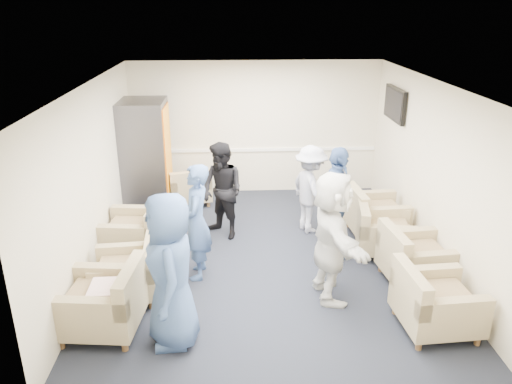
{
  "coord_description": "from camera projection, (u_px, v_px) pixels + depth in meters",
  "views": [
    {
      "loc": [
        -0.49,
        -6.92,
        3.75
      ],
      "look_at": [
        -0.13,
        0.2,
        1.03
      ],
      "focal_mm": 35.0,
      "sensor_mm": 36.0,
      "label": 1
    }
  ],
  "objects": [
    {
      "name": "floor",
      "position": [
        265.0,
        258.0,
        7.82
      ],
      "size": [
        6.0,
        6.0,
        0.0
      ],
      "primitive_type": "plane",
      "color": "black",
      "rests_on": "ground"
    },
    {
      "name": "ceiling",
      "position": [
        266.0,
        84.0,
        6.86
      ],
      "size": [
        6.0,
        6.0,
        0.0
      ],
      "primitive_type": "plane",
      "rotation": [
        3.14,
        0.0,
        0.0
      ],
      "color": "white",
      "rests_on": "back_wall"
    },
    {
      "name": "back_wall",
      "position": [
        255.0,
        128.0,
        10.14
      ],
      "size": [
        5.0,
        0.02,
        2.7
      ],
      "primitive_type": "cube",
      "color": "beige",
      "rests_on": "floor"
    },
    {
      "name": "front_wall",
      "position": [
        288.0,
        284.0,
        4.54
      ],
      "size": [
        5.0,
        0.02,
        2.7
      ],
      "primitive_type": "cube",
      "color": "beige",
      "rests_on": "floor"
    },
    {
      "name": "left_wall",
      "position": [
        93.0,
        179.0,
        7.22
      ],
      "size": [
        0.02,
        6.0,
        2.7
      ],
      "primitive_type": "cube",
      "color": "beige",
      "rests_on": "floor"
    },
    {
      "name": "right_wall",
      "position": [
        432.0,
        174.0,
        7.46
      ],
      "size": [
        0.02,
        6.0,
        2.7
      ],
      "primitive_type": "cube",
      "color": "beige",
      "rests_on": "floor"
    },
    {
      "name": "chair_rail",
      "position": [
        255.0,
        150.0,
        10.28
      ],
      "size": [
        4.98,
        0.04,
        0.06
      ],
      "primitive_type": "cube",
      "color": "white",
      "rests_on": "back_wall"
    },
    {
      "name": "tv",
      "position": [
        395.0,
        104.0,
        8.89
      ],
      "size": [
        0.1,
        1.0,
        0.58
      ],
      "color": "black",
      "rests_on": "right_wall"
    },
    {
      "name": "armchair_left_near",
      "position": [
        106.0,
        304.0,
        5.98
      ],
      "size": [
        1.01,
        1.01,
        0.74
      ],
      "rotation": [
        0.0,
        0.0,
        -1.67
      ],
      "color": "#9D8B65",
      "rests_on": "floor"
    },
    {
      "name": "armchair_left_mid",
      "position": [
        130.0,
        274.0,
        6.7
      ],
      "size": [
        0.9,
        0.9,
        0.67
      ],
      "rotation": [
        0.0,
        0.0,
        -1.49
      ],
      "color": "#9D8B65",
      "rests_on": "floor"
    },
    {
      "name": "armchair_left_far",
      "position": [
        138.0,
        233.0,
        7.8
      ],
      "size": [
        1.0,
        1.0,
        0.73
      ],
      "rotation": [
        0.0,
        0.0,
        -1.68
      ],
      "color": "#9D8B65",
      "rests_on": "floor"
    },
    {
      "name": "armchair_right_near",
      "position": [
        433.0,
        304.0,
        6.0
      ],
      "size": [
        0.94,
        0.94,
        0.71
      ],
      "rotation": [
        0.0,
        0.0,
        1.64
      ],
      "color": "#9D8B65",
      "rests_on": "floor"
    },
    {
      "name": "armchair_right_midnear",
      "position": [
        413.0,
        260.0,
        7.02
      ],
      "size": [
        0.97,
        0.97,
        0.71
      ],
      "rotation": [
        0.0,
        0.0,
        1.67
      ],
      "color": "#9D8B65",
      "rests_on": "floor"
    },
    {
      "name": "armchair_right_midfar",
      "position": [
        381.0,
        233.0,
        7.87
      ],
      "size": [
        0.98,
        0.98,
        0.68
      ],
      "rotation": [
        0.0,
        0.0,
        1.41
      ],
      "color": "#9D8B65",
      "rests_on": "floor"
    },
    {
      "name": "armchair_right_far",
      "position": [
        373.0,
        216.0,
        8.47
      ],
      "size": [
        0.95,
        0.95,
        0.72
      ],
      "rotation": [
        0.0,
        0.0,
        1.64
      ],
      "color": "#9D8B65",
      "rests_on": "floor"
    },
    {
      "name": "armchair_corner",
      "position": [
        189.0,
        188.0,
        9.81
      ],
      "size": [
        0.98,
        0.98,
        0.64
      ],
      "rotation": [
        0.0,
        0.0,
        3.4
      ],
      "color": "#9D8B65",
      "rests_on": "floor"
    },
    {
      "name": "vending_machine",
      "position": [
        146.0,
        156.0,
        9.32
      ],
      "size": [
        0.85,
        0.99,
        2.1
      ],
      "color": "#4D4D54",
      "rests_on": "floor"
    },
    {
      "name": "backpack",
      "position": [
        167.0,
        270.0,
        7.03
      ],
      "size": [
        0.29,
        0.24,
        0.43
      ],
      "rotation": [
        0.0,
        0.0,
        0.3
      ],
      "color": "black",
      "rests_on": "floor"
    },
    {
      "name": "pillow",
      "position": [
        104.0,
        290.0,
        5.92
      ],
      "size": [
        0.33,
        0.44,
        0.12
      ],
      "primitive_type": "cube",
      "rotation": [
        0.0,
        0.0,
        -1.54
      ],
      "color": "white",
      "rests_on": "armchair_left_near"
    },
    {
      "name": "person_front_left",
      "position": [
        171.0,
        271.0,
        5.59
      ],
      "size": [
        0.71,
        0.98,
        1.86
      ],
      "primitive_type": "imported",
      "rotation": [
        0.0,
        0.0,
        -1.44
      ],
      "color": "#3C5890",
      "rests_on": "floor"
    },
    {
      "name": "person_mid_left",
      "position": [
        197.0,
        222.0,
        7.03
      ],
      "size": [
        0.43,
        0.64,
        1.69
      ],
      "primitive_type": "imported",
      "rotation": [
        0.0,
        0.0,
        -1.62
      ],
      "color": "#3C5890",
      "rests_on": "floor"
    },
    {
      "name": "person_back_left",
      "position": [
        222.0,
        191.0,
        8.27
      ],
      "size": [
        1.0,
        1.0,
        1.63
      ],
      "primitive_type": "imported",
      "rotation": [
        0.0,
        0.0,
        -0.79
      ],
      "color": "black",
      "rests_on": "floor"
    },
    {
      "name": "person_back_right",
      "position": [
        310.0,
        189.0,
        8.49
      ],
      "size": [
        0.89,
        1.13,
        1.53
      ],
      "primitive_type": "imported",
      "rotation": [
        0.0,
        0.0,
        1.95
      ],
      "color": "silver",
      "rests_on": "floor"
    },
    {
      "name": "person_mid_right",
      "position": [
        336.0,
        203.0,
        7.62
      ],
      "size": [
        0.66,
        1.1,
        1.76
      ],
      "primitive_type": "imported",
      "rotation": [
        0.0,
        0.0,
        1.33
      ],
      "color": "#3C5890",
      "rests_on": "floor"
    },
    {
      "name": "person_front_right",
      "position": [
        332.0,
        237.0,
        6.49
      ],
      "size": [
        0.64,
        1.69,
        1.79
      ],
      "primitive_type": "imported",
      "rotation": [
        0.0,
        0.0,
        1.64
      ],
      "color": "silver",
      "rests_on": "floor"
    }
  ]
}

